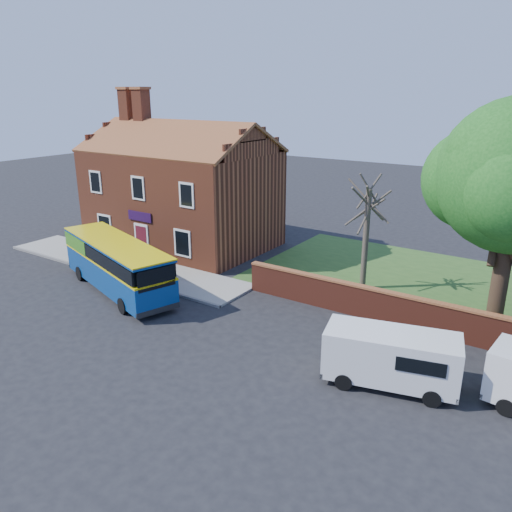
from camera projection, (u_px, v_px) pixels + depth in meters
The scene contains 9 objects.
ground at pixel (132, 328), 22.92m from camera, with size 120.00×120.00×0.00m, color black.
pavement at pixel (123, 264), 31.13m from camera, with size 18.00×3.50×0.12m, color gray.
kerb at pixel (100, 272), 29.75m from camera, with size 18.00×0.15×0.14m, color slate.
grass_strip at pixel (489, 297), 26.32m from camera, with size 26.00×12.00×0.04m, color #426B28.
shop_building at pixel (182, 196), 34.63m from camera, with size 12.30×8.13×10.50m.
boundary_wall at pixel (466, 326), 21.33m from camera, with size 22.00×0.38×1.60m.
bus at pixel (115, 262), 26.93m from camera, with size 9.40×4.99×2.79m.
van_near at pixel (391, 356), 18.14m from camera, with size 5.09×3.00×2.09m.
bare_tree at pixel (366, 235), 26.53m from camera, with size 2.26×2.69×6.03m.
Camera 1 is at (16.25, -14.06, 10.35)m, focal length 35.00 mm.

